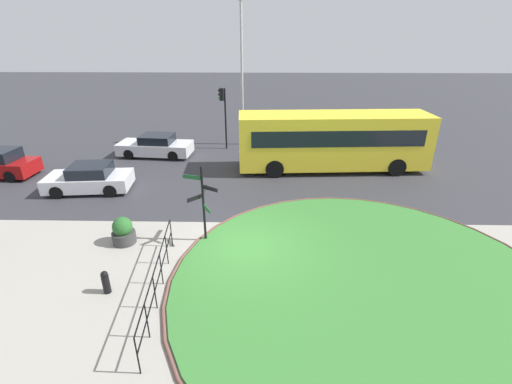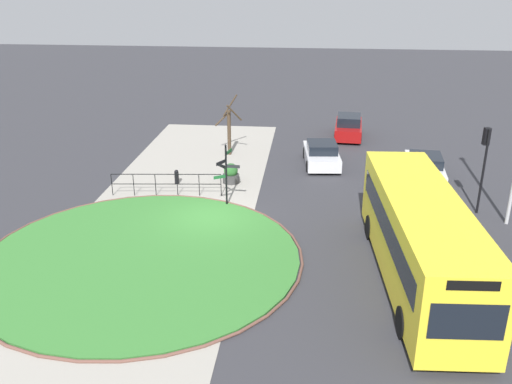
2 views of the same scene
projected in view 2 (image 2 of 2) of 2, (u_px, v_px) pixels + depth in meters
name	position (u px, v px, depth m)	size (l,w,h in m)	color
ground	(211.00, 218.00, 25.23)	(120.00, 120.00, 0.00)	#333338
sidewalk_paving	(167.00, 216.00, 25.42)	(32.00, 7.87, 0.02)	#9E998E
grass_island	(142.00, 257.00, 21.74)	(12.41, 12.41, 0.10)	#387A33
grass_kerb_ring	(142.00, 257.00, 21.74)	(12.72, 12.72, 0.11)	brown
signpost_directional	(226.00, 171.00, 25.96)	(1.29, 1.20, 3.07)	black
bollard_foreground	(177.00, 177.00, 29.13)	(0.23, 0.23, 0.80)	black
railing_grass_edge	(166.00, 182.00, 27.48)	(0.55, 5.45, 1.16)	black
bus_yellow	(420.00, 238.00, 19.56)	(10.72, 3.10, 3.22)	yellow
car_near_lane	(425.00, 168.00, 29.76)	(4.73, 2.22, 1.39)	silver
car_far_lane	(322.00, 154.00, 31.94)	(4.19, 2.20, 1.37)	silver
car_trailing	(348.00, 127.00, 37.21)	(4.20, 2.00, 1.54)	maroon
traffic_light_near	(485.00, 152.00, 24.84)	(0.49, 0.30, 4.03)	black
planter_near_signpost	(231.00, 174.00, 29.28)	(0.87, 0.87, 1.08)	#383838
street_tree_bare	(229.00, 128.00, 33.37)	(1.70, 1.70, 3.65)	#423323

